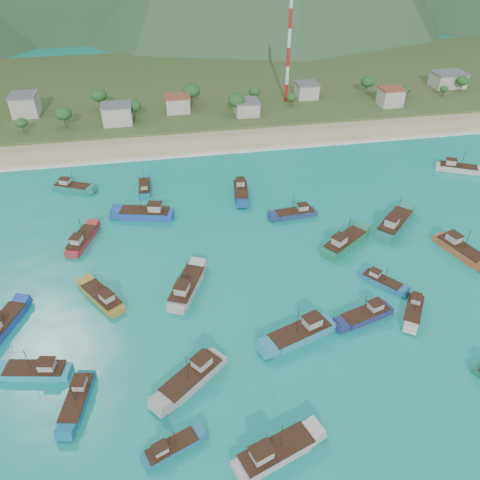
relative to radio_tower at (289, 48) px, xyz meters
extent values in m
plane|color=#0D8F81|center=(-35.58, -108.00, -21.15)|extent=(600.00, 600.00, 0.00)
cube|color=beige|center=(-35.58, -29.00, -21.15)|extent=(400.00, 18.00, 1.20)
cube|color=#385123|center=(-35.58, 32.00, -21.15)|extent=(400.00, 110.00, 2.40)
cube|color=white|center=(-35.58, -38.50, -21.15)|extent=(400.00, 2.50, 0.08)
cube|color=beige|center=(-95.22, 2.72, -16.02)|extent=(8.71, 9.52, 7.06)
cube|color=beige|center=(-62.94, -11.81, -16.39)|extent=(9.65, 7.49, 6.31)
cube|color=beige|center=(-41.75, -4.03, -16.84)|extent=(8.38, 6.99, 5.41)
cube|color=beige|center=(-17.71, -11.33, -17.21)|extent=(8.08, 8.15, 4.68)
cube|color=beige|center=(8.83, 2.24, -16.88)|extent=(7.93, 7.65, 5.34)
cube|color=beige|center=(37.09, -11.91, -16.53)|extent=(7.94, 7.06, 6.04)
cube|color=beige|center=(70.63, 4.88, -16.83)|extent=(12.68, 9.07, 5.43)
cylinder|color=red|center=(0.00, 0.00, -16.29)|extent=(1.20, 1.20, 6.52)
cylinder|color=white|center=(0.00, 0.00, -9.77)|extent=(1.20, 1.20, 6.52)
cylinder|color=red|center=(0.00, 0.00, -3.26)|extent=(1.20, 1.20, 6.52)
cylinder|color=white|center=(0.00, 0.00, 3.26)|extent=(1.20, 1.20, 6.52)
cylinder|color=red|center=(0.00, 0.00, 9.77)|extent=(1.20, 1.20, 6.52)
cube|color=navy|center=(-19.05, -78.30, -20.61)|extent=(10.54, 3.93, 1.88)
cube|color=beige|center=(-16.95, -78.11, -18.91)|extent=(2.50, 2.08, 1.52)
cylinder|color=#382114|center=(-19.63, -78.35, -17.56)|extent=(0.12, 0.12, 4.22)
cube|color=beige|center=(34.42, -63.38, -20.52)|extent=(11.59, 8.27, 2.06)
cube|color=beige|center=(32.37, -62.29, -18.65)|extent=(3.25, 3.04, 1.68)
cylinder|color=#382114|center=(34.99, -63.68, -17.17)|extent=(0.12, 0.12, 4.64)
cube|color=#217D68|center=(3.01, -87.49, -20.29)|extent=(12.85, 12.57, 2.52)
cube|color=beige|center=(0.96, -89.46, -18.00)|extent=(4.04, 4.02, 2.05)
cylinder|color=#382114|center=(3.58, -86.95, -16.19)|extent=(0.12, 0.12, 5.68)
cube|color=#BE532E|center=(12.58, -99.98, -20.44)|extent=(6.88, 12.71, 2.22)
cube|color=beige|center=(11.88, -97.59, -18.43)|extent=(2.92, 3.29, 1.80)
cylinder|color=#382114|center=(12.78, -100.65, -16.84)|extent=(0.12, 0.12, 4.99)
cube|color=#2141A7|center=(-81.27, -105.29, -20.51)|extent=(7.37, 11.87, 2.08)
cylinder|color=#382114|center=(-81.03, -104.69, -17.13)|extent=(0.12, 0.12, 4.68)
cube|color=#217767|center=(-74.18, -54.40, -20.60)|extent=(10.73, 7.15, 1.89)
cube|color=beige|center=(-76.11, -53.51, -18.89)|extent=(2.94, 2.72, 1.54)
cylinder|color=#382114|center=(-73.64, -54.65, -17.53)|extent=(0.12, 0.12, 4.26)
cube|color=#B0A69E|center=(-49.03, -123.32, -20.44)|extent=(11.73, 10.44, 2.21)
cube|color=beige|center=(-47.09, -121.75, -18.44)|extent=(3.55, 3.47, 1.80)
cylinder|color=#382114|center=(-49.57, -123.75, -16.85)|extent=(0.12, 0.12, 4.98)
cube|color=teal|center=(-73.84, -117.08, -20.58)|extent=(11.07, 5.16, 1.94)
cube|color=beige|center=(-71.70, -117.51, -18.82)|extent=(2.76, 2.39, 1.58)
cylinder|color=#382114|center=(-74.43, -116.97, -17.43)|extent=(0.12, 0.12, 4.36)
cube|color=#156D9A|center=(-66.64, -123.99, -20.64)|extent=(4.94, 10.42, 1.82)
cube|color=beige|center=(-66.22, -121.98, -18.98)|extent=(2.26, 2.61, 1.48)
cylinder|color=#382114|center=(-66.76, -124.55, -17.67)|extent=(0.12, 0.12, 4.10)
cube|color=#B1832D|center=(-64.16, -100.87, -20.56)|extent=(8.84, 10.85, 1.99)
cube|color=beige|center=(-62.90, -102.71, -18.75)|extent=(3.06, 3.18, 1.62)
cylinder|color=#382114|center=(-64.51, -100.36, -17.32)|extent=(0.12, 0.12, 4.47)
cube|color=navy|center=(-30.07, -65.50, -20.51)|extent=(4.91, 11.79, 2.08)
cube|color=beige|center=(-29.75, -63.18, -18.63)|extent=(2.43, 2.86, 1.69)
cylinder|color=#382114|center=(-30.15, -66.14, -17.13)|extent=(0.12, 0.12, 4.68)
cube|color=teal|center=(-29.36, -117.35, -20.40)|extent=(13.19, 7.68, 2.30)
cube|color=beige|center=(-26.91, -116.50, -18.31)|extent=(3.48, 3.13, 1.87)
cylinder|color=#382114|center=(-30.04, -117.58, -16.66)|extent=(0.12, 0.12, 5.18)
cube|color=navy|center=(-15.99, -114.90, -20.60)|extent=(10.89, 5.85, 1.90)
cube|color=beige|center=(-13.94, -114.31, -18.88)|extent=(2.81, 2.49, 1.54)
cylinder|color=#382114|center=(-16.56, -115.07, -17.51)|extent=(0.12, 0.12, 4.27)
cube|color=#B5ACA3|center=(-47.66, -101.11, -20.40)|extent=(8.67, 13.05, 2.30)
cube|color=beige|center=(-48.74, -103.46, -18.32)|extent=(3.30, 3.58, 1.87)
cylinder|color=#382114|center=(-47.36, -100.45, -16.67)|extent=(0.12, 0.12, 5.17)
cube|color=beige|center=(-6.52, -115.29, -20.71)|extent=(7.49, 9.17, 1.68)
cube|color=beige|center=(-5.45, -113.73, -19.18)|extent=(2.59, 2.69, 1.37)
cylinder|color=#382114|center=(-6.82, -115.72, -17.98)|extent=(0.12, 0.12, 3.78)
cube|color=#2248AE|center=(-55.33, -71.99, -20.36)|extent=(13.66, 6.91, 2.38)
cube|color=beige|center=(-52.73, -72.63, -18.20)|extent=(3.47, 3.05, 1.94)
cylinder|color=#382114|center=(-56.06, -71.81, -16.48)|extent=(0.12, 0.12, 5.36)
cube|color=#BFB4AD|center=(-38.78, -137.85, -20.47)|extent=(12.38, 7.15, 2.16)
cube|color=beige|center=(-41.08, -138.63, -18.51)|extent=(3.26, 2.93, 1.76)
cylinder|color=#382114|center=(-38.14, -137.63, -16.96)|extent=(0.12, 0.12, 4.86)
cube|color=#1B6C8D|center=(-52.87, -134.33, -20.81)|extent=(8.48, 5.24, 1.48)
cube|color=beige|center=(-54.43, -134.94, -19.46)|extent=(2.28, 2.07, 1.21)
cylinder|color=#382114|center=(-52.44, -134.16, -18.39)|extent=(0.12, 0.12, 3.34)
cube|color=#B7292F|center=(-69.53, -80.31, -20.55)|extent=(6.74, 11.44, 2.00)
cube|color=beige|center=(-70.28, -82.43, -18.74)|extent=(2.73, 3.03, 1.62)
cylinder|color=#382114|center=(-69.32, -79.72, -17.30)|extent=(0.12, 0.12, 4.50)
cube|color=teal|center=(-55.09, -57.89, -20.68)|extent=(2.88, 9.54, 1.73)
cube|color=beige|center=(-55.11, -59.84, -19.11)|extent=(1.76, 2.18, 1.41)
cylinder|color=#382114|center=(-55.09, -57.35, -17.87)|extent=(0.12, 0.12, 3.90)
cube|color=#1F7954|center=(-11.36, -92.49, -20.39)|extent=(12.60, 10.43, 2.32)
cube|color=beige|center=(-13.49, -93.99, -18.29)|extent=(3.72, 3.58, 1.88)
cylinder|color=#382114|center=(-10.76, -92.07, -16.62)|extent=(0.12, 0.12, 5.22)
cube|color=teal|center=(-8.69, -106.30, -20.77)|extent=(7.28, 8.35, 1.56)
cube|color=beige|center=(-9.76, -104.91, -19.35)|extent=(2.44, 2.51, 1.27)
cylinder|color=#382114|center=(-8.39, -106.69, -18.23)|extent=(0.12, 0.12, 3.52)
camera|label=1|loc=(-50.29, -171.95, 40.98)|focal=35.00mm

